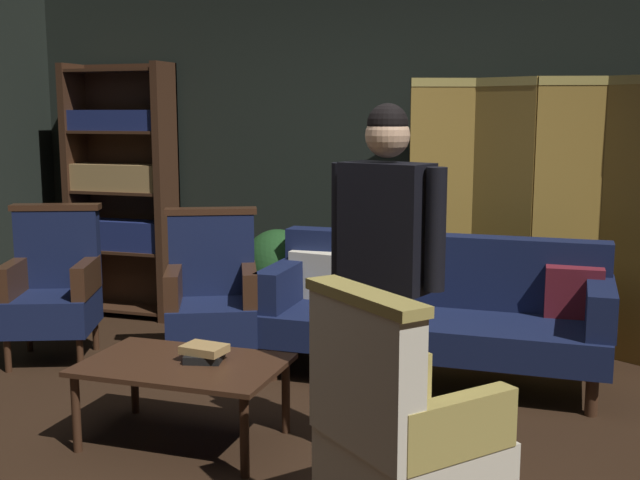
{
  "coord_description": "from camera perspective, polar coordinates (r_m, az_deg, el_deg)",
  "views": [
    {
      "loc": [
        1.35,
        -3.35,
        1.66
      ],
      "look_at": [
        0.0,
        0.8,
        0.95
      ],
      "focal_mm": 44.05,
      "sensor_mm": 36.0,
      "label": 1
    }
  ],
  "objects": [
    {
      "name": "folding_screen",
      "position": [
        5.56,
        17.4,
        1.85
      ],
      "size": [
        2.15,
        0.33,
        1.9
      ],
      "color": "olive",
      "rests_on": "ground_plane"
    },
    {
      "name": "ground_plane",
      "position": [
        3.98,
        -3.71,
        -15.46
      ],
      "size": [
        10.0,
        10.0,
        0.0
      ],
      "primitive_type": "plane",
      "color": "black"
    },
    {
      "name": "potted_plant",
      "position": [
        5.69,
        -3.1,
        -2.74
      ],
      "size": [
        0.54,
        0.54,
        0.83
      ],
      "color": "brown",
      "rests_on": "ground_plane"
    },
    {
      "name": "velvet_couch",
      "position": [
        5.02,
        8.34,
        -4.81
      ],
      "size": [
        2.12,
        0.78,
        0.88
      ],
      "color": "#382114",
      "rests_on": "ground_plane"
    },
    {
      "name": "bookshelf",
      "position": [
        6.59,
        -14.2,
        3.62
      ],
      "size": [
        0.9,
        0.32,
        2.05
      ],
      "color": "#382114",
      "rests_on": "ground_plane"
    },
    {
      "name": "armchair_wing_left",
      "position": [
        5.62,
        -18.81,
        -3.29
      ],
      "size": [
        0.75,
        0.75,
        1.04
      ],
      "color": "#382114",
      "rests_on": "ground_plane"
    },
    {
      "name": "coffee_table",
      "position": [
        4.06,
        -9.92,
        -9.38
      ],
      "size": [
        1.0,
        0.64,
        0.42
      ],
      "color": "#382114",
      "rests_on": "ground_plane"
    },
    {
      "name": "standing_figure",
      "position": [
        3.57,
        4.82,
        -1.03
      ],
      "size": [
        0.56,
        0.33,
        1.7
      ],
      "color": "black",
      "rests_on": "ground_plane"
    },
    {
      "name": "book_tan_leather",
      "position": [
        4.04,
        -8.4,
        -7.84
      ],
      "size": [
        0.23,
        0.18,
        0.04
      ],
      "primitive_type": "cube",
      "rotation": [
        0.0,
        0.0,
        -0.12
      ],
      "color": "#9E7A47",
      "rests_on": "book_black_cloth"
    },
    {
      "name": "book_black_cloth",
      "position": [
        4.05,
        -8.39,
        -8.39
      ],
      "size": [
        0.22,
        0.21,
        0.04
      ],
      "primitive_type": "cube",
      "rotation": [
        0.0,
        0.0,
        0.23
      ],
      "color": "black",
      "rests_on": "coffee_table"
    },
    {
      "name": "armchair_wing_right",
      "position": [
        5.15,
        -7.84,
        -3.99
      ],
      "size": [
        0.77,
        0.76,
        1.04
      ],
      "color": "#382114",
      "rests_on": "ground_plane"
    },
    {
      "name": "back_wall",
      "position": [
        5.96,
        4.95,
        6.7
      ],
      "size": [
        7.2,
        0.1,
        2.8
      ],
      "primitive_type": "cube",
      "color": "black",
      "rests_on": "ground_plane"
    },
    {
      "name": "armchair_gilt_accent",
      "position": [
        3.03,
        5.79,
        -13.55
      ],
      "size": [
        0.81,
        0.81,
        1.04
      ],
      "color": "tan",
      "rests_on": "ground_plane"
    }
  ]
}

